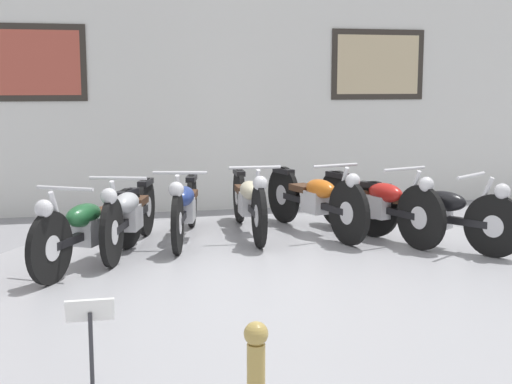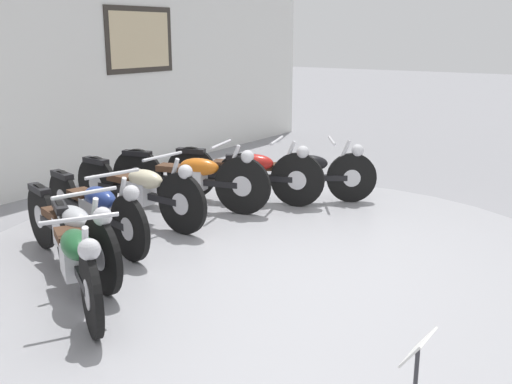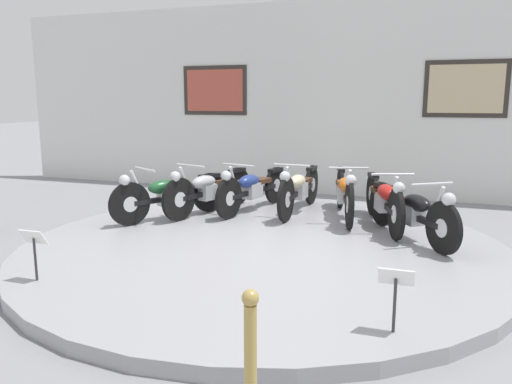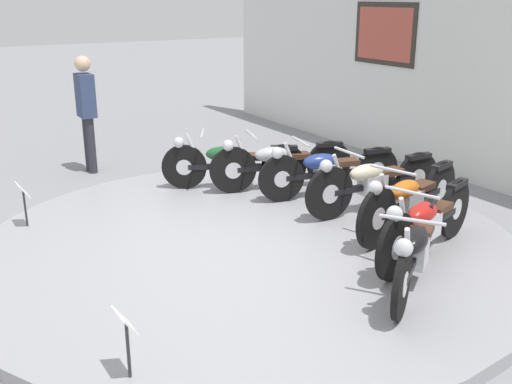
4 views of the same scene
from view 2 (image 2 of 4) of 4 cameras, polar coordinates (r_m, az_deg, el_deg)
The scene contains 10 objects.
ground_plane at distance 5.69m, azimuth 1.82°, elevation -7.22°, with size 60.00×60.00×0.00m, color gray.
display_platform at distance 5.66m, azimuth 1.82°, elevation -6.59°, with size 5.83×5.83×0.13m, color #99999E.
motorcycle_green at distance 4.80m, azimuth -16.84°, elevation -5.70°, with size 1.03×1.72×0.78m.
motorcycle_silver at distance 5.41m, azimuth -17.27°, elevation -3.31°, with size 0.70×1.91×0.79m.
motorcycle_blue at distance 6.03m, azimuth -15.01°, elevation -1.35°, with size 0.62×1.92×0.78m.
motorcycle_cream at distance 6.58m, azimuth -11.04°, elevation 0.38°, with size 0.54×2.00×0.80m.
motorcycle_orange at distance 7.01m, azimuth -6.14°, elevation 1.53°, with size 0.66×1.97×0.81m.
motorcycle_red at distance 7.25m, azimuth -0.93°, elevation 2.00°, with size 0.73×1.92×0.80m.
motorcycle_black at distance 7.28m, azimuth 4.20°, elevation 1.89°, with size 1.16×1.64×0.78m.
info_placard_front_left at distance 3.34m, azimuth 15.11°, elevation -15.07°, with size 0.26×0.11×0.51m.
Camera 2 is at (-4.44, -2.84, 2.14)m, focal length 42.00 mm.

